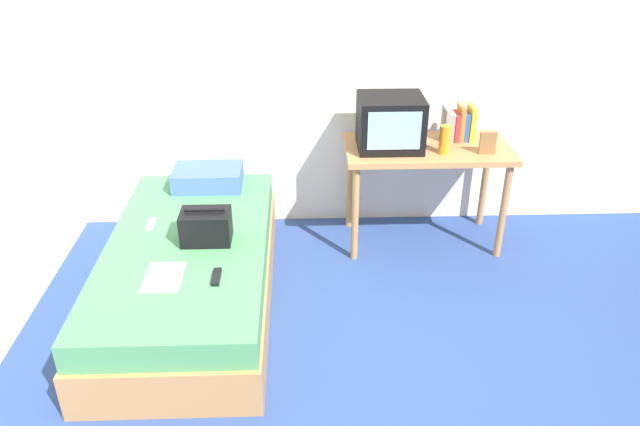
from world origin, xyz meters
TOP-DOWN VIEW (x-y plane):
  - ground_plane at (0.00, 0.00)m, footprint 8.00×8.00m
  - wall_back at (0.00, 2.00)m, footprint 5.20×0.10m
  - bed at (-0.95, 0.87)m, footprint 1.00×2.00m
  - desk at (0.65, 1.59)m, footprint 1.16×0.60m
  - tv at (0.38, 1.58)m, footprint 0.44×0.39m
  - water_bottle at (0.73, 1.45)m, footprint 0.07×0.07m
  - book_row at (0.89, 1.71)m, footprint 0.22×0.16m
  - picture_frame at (1.02, 1.43)m, footprint 0.11×0.02m
  - pillow at (-0.91, 1.65)m, footprint 0.49×0.32m
  - handbag at (-0.82, 0.87)m, footprint 0.30×0.20m
  - magazine at (-1.02, 0.48)m, footprint 0.21×0.29m
  - remote_dark at (-0.72, 0.46)m, footprint 0.04×0.16m
  - remote_silver at (-1.21, 1.07)m, footprint 0.04×0.14m

SIDE VIEW (x-z plane):
  - ground_plane at x=0.00m, z-range 0.00..0.00m
  - bed at x=-0.95m, z-range 0.00..0.45m
  - magazine at x=-1.02m, z-range 0.45..0.46m
  - remote_dark at x=-0.72m, z-range 0.45..0.47m
  - remote_silver at x=-1.21m, z-range 0.45..0.47m
  - pillow at x=-0.91m, z-range 0.45..0.59m
  - handbag at x=-0.82m, z-range 0.44..0.66m
  - desk at x=0.65m, z-range 0.28..1.04m
  - picture_frame at x=1.02m, z-range 0.76..0.92m
  - water_bottle at x=0.73m, z-range 0.76..0.96m
  - book_row at x=0.89m, z-range 0.75..1.00m
  - tv at x=0.38m, z-range 0.76..1.12m
  - wall_back at x=0.00m, z-range 0.00..2.60m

